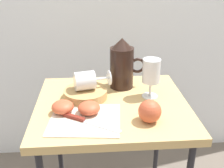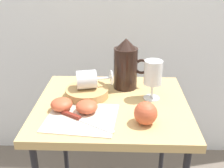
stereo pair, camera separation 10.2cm
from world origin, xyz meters
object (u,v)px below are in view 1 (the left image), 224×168
Objects in this scene: wine_glass_upright at (151,73)px; knife at (82,120)px; basket_tray at (86,94)px; apple_half_right at (89,108)px; apple_whole at (150,111)px; table at (112,117)px; apple_half_left at (63,107)px; pitcher at (122,67)px; wine_glass_tipped_near at (86,81)px.

wine_glass_upright is 0.81× the size of knife.
apple_half_right is (0.01, -0.13, 0.01)m from basket_tray.
knife is at bearing 177.11° from apple_whole.
wine_glass_upright is at bearing 14.49° from table.
wine_glass_upright reaches higher than apple_whole.
basket_tray is 2.18× the size of apple_half_right.
table is 8.69× the size of apple_half_left.
apple_half_left is at bearing -138.23° from pitcher.
apple_half_left is 1.00× the size of apple_half_right.
wine_glass_tipped_near is 1.95× the size of apple_half_right.
knife is (-0.01, -0.18, -0.01)m from basket_tray.
pitcher is 2.74× the size of apple_half_right.
wine_glass_tipped_near reaches higher than basket_tray.
apple_whole is at bearing -2.89° from knife.
apple_whole is 0.40× the size of knife.
apple_half_right is 0.06m from knife.
wine_glass_upright is at bearing -3.68° from wine_glass_tipped_near.
apple_whole is (0.20, -0.06, 0.01)m from apple_half_right.
apple_half_left is (-0.08, -0.12, -0.05)m from wine_glass_tipped_near.
wine_glass_upright is at bearing -45.67° from pitcher.
apple_half_left is (-0.24, -0.21, -0.06)m from pitcher.
wine_glass_tipped_near reaches higher than apple_half_right.
basket_tray is at bearing 138.44° from apple_whole.
pitcher is 0.15m from wine_glass_upright.
wine_glass_upright is at bearing 17.32° from apple_half_left.
basket_tray is 2.18× the size of apple_whole.
apple_half_left reaches higher than basket_tray.
pitcher is 2.74× the size of apple_whole.
basket_tray is 0.06m from wine_glass_tipped_near.
pitcher reaches higher than apple_whole.
wine_glass_upright is 0.33m from knife.
apple_half_right is 0.40× the size of knife.
table is 0.21m from apple_half_left.
pitcher is 0.18m from wine_glass_tipped_near.
pitcher reaches higher than wine_glass_upright.
basket_tray is 0.20m from pitcher.
wine_glass_tipped_near reaches higher than knife.
apple_whole is (0.12, -0.14, 0.10)m from table.
pitcher reaches higher than wine_glass_tipped_near.
table is 4.46× the size of wine_glass_tipped_near.
basket_tray is 0.13m from apple_half_right.
wine_glass_tipped_near is at bearing 57.33° from basket_tray.
apple_whole reaches higher than apple_half_left.
apple_whole reaches higher than basket_tray.
knife is at bearing -42.84° from apple_half_left.
table is 0.19m from knife.
knife is (-0.01, -0.19, -0.06)m from wine_glass_tipped_near.
knife is at bearing -92.66° from basket_tray.
apple_half_left reaches higher than knife.
pitcher reaches higher than table.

